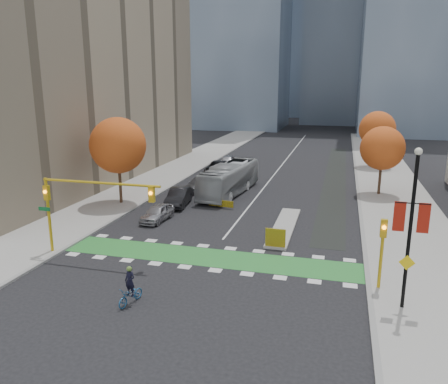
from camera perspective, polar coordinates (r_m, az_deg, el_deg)
The scene contains 24 objects.
ground at distance 27.89m, azimuth -2.92°, elevation -9.64°, with size 300.00×300.00×0.00m, color black.
sidewalk_west at distance 50.46m, azimuth -10.49°, elevation 1.02°, with size 7.00×120.00×0.15m, color gray.
sidewalk_east at distance 45.96m, azimuth 21.54°, elevation -1.01°, with size 7.00×120.00×0.15m, color gray.
curb_west at distance 49.07m, azimuth -6.80°, elevation 0.79°, with size 0.30×120.00×0.16m, color gray.
curb_east at distance 45.67m, azimuth 17.19°, elevation -0.74°, with size 0.30×120.00×0.16m, color gray.
bike_crossing at distance 29.20m, azimuth -2.00°, elevation -8.50°, with size 20.00×3.00×0.01m, color #287B30.
centre_line at distance 65.72m, azimuth 7.97°, elevation 4.03°, with size 0.15×70.00×0.01m, color silver.
bike_lane_paint at distance 55.40m, azimuth 14.33°, elevation 1.89°, with size 2.50×50.00×0.01m, color black.
median_island at distance 35.29m, azimuth 7.87°, elevation -4.48°, with size 1.60×10.00×0.16m, color gray.
hazard_board at distance 30.56m, azimuth 6.73°, elevation -5.96°, with size 1.40×0.12×1.30m, color yellow.
building_west at distance 56.30m, azimuth -20.17°, elevation 14.48°, with size 16.00×44.00×25.00m, color gray.
tree_west at distance 41.81m, azimuth -13.68°, elevation 5.93°, with size 5.20×5.20×8.22m.
tree_east_near at distance 46.86m, azimuth 19.99°, elevation 5.39°, with size 4.40×4.40×7.08m.
tree_east_far at distance 62.71m, azimuth 19.39°, elevation 7.74°, with size 4.80×4.80×7.65m.
traffic_signal_west at distance 29.50m, azimuth -18.15°, elevation -0.73°, with size 8.53×0.56×5.20m.
traffic_signal_east at distance 25.32m, azimuth 19.98°, elevation -6.34°, with size 0.35×0.43×4.10m.
banner_lamppost at distance 22.98m, azimuth 23.21°, elevation -3.74°, with size 1.65×0.36×8.28m.
cyclist at distance 23.68m, azimuth -12.12°, elevation -12.57°, with size 1.03×1.92×2.10m.
bus at distance 45.24m, azimuth 0.72°, elevation 1.74°, with size 2.69×11.48×3.20m, color #999DA0.
parked_car_a at distance 36.89m, azimuth -8.71°, elevation -2.71°, with size 1.62×4.02×1.37m, color #9F9FA4.
parked_car_b at distance 41.30m, azimuth -5.93°, elevation -0.65°, with size 1.70×4.88×1.61m, color black.
parked_car_c at distance 46.86m, azimuth -3.32°, elevation 1.02°, with size 1.97×4.84×1.40m, color #48484D.
parked_car_d at distance 55.67m, azimuth -0.86°, elevation 3.21°, with size 2.64×5.73×1.59m, color black.
parked_car_e at distance 60.41m, azimuth 0.46°, elevation 4.05°, with size 1.87×4.65×1.59m, color #9B9CA1.
Camera 1 is at (8.05, -24.27, 11.14)m, focal length 35.00 mm.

